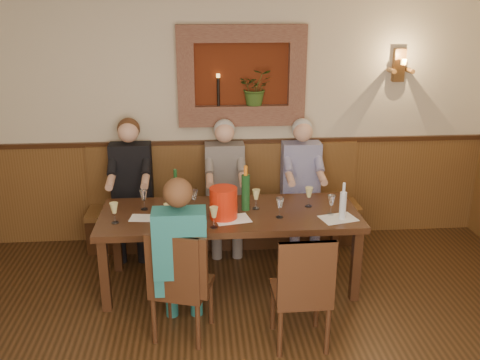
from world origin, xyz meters
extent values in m
cube|color=beige|center=(0.00, 3.00, 1.40)|extent=(6.00, 0.04, 2.80)
cube|color=brown|center=(0.00, 2.98, 0.55)|extent=(6.00, 0.04, 1.10)
cube|color=#381E0F|center=(0.00, 2.98, 1.12)|extent=(6.02, 0.06, 0.05)
cube|color=#561F0C|center=(0.20, 2.98, 1.85)|extent=(1.00, 0.02, 0.70)
cube|color=brown|center=(0.20, 2.94, 2.29)|extent=(1.36, 0.12, 0.18)
cube|color=brown|center=(0.20, 2.94, 1.41)|extent=(1.36, 0.12, 0.18)
cube|color=brown|center=(-0.39, 2.94, 1.85)|extent=(0.18, 0.12, 0.70)
cube|color=brown|center=(0.79, 2.94, 1.85)|extent=(0.18, 0.12, 0.70)
cube|color=brown|center=(0.20, 2.94, 1.52)|extent=(1.00, 0.14, 0.04)
imported|color=#32501B|center=(0.35, 2.94, 1.74)|extent=(0.35, 0.30, 0.39)
cylinder|color=black|center=(-0.05, 2.94, 1.69)|extent=(0.03, 0.03, 0.30)
cylinder|color=#FFBF59|center=(-0.05, 2.94, 1.86)|extent=(0.04, 0.04, 0.04)
cube|color=brown|center=(1.90, 2.95, 1.95)|extent=(0.12, 0.08, 0.35)
cylinder|color=brown|center=(1.80, 2.88, 1.90)|extent=(0.05, 0.18, 0.05)
cylinder|color=brown|center=(2.00, 2.88, 1.90)|extent=(0.05, 0.18, 0.05)
cylinder|color=#FFBF59|center=(1.90, 2.82, 2.00)|extent=(0.06, 0.06, 0.06)
cube|color=#381F10|center=(0.00, 1.85, 0.72)|extent=(2.40, 0.90, 0.06)
cube|color=#381F10|center=(-1.12, 1.48, 0.34)|extent=(0.08, 0.08, 0.69)
cube|color=#381F10|center=(1.12, 1.48, 0.34)|extent=(0.08, 0.08, 0.69)
cube|color=#381F10|center=(-1.12, 2.22, 0.34)|extent=(0.08, 0.08, 0.69)
cube|color=#381F10|center=(1.12, 2.22, 0.34)|extent=(0.08, 0.08, 0.69)
cube|color=#381E0F|center=(0.00, 2.76, 0.20)|extent=(3.00, 0.40, 0.40)
cube|color=brown|center=(0.00, 2.76, 0.42)|extent=(3.00, 0.45, 0.06)
cube|color=brown|center=(0.00, 2.95, 0.78)|extent=(3.00, 0.06, 0.66)
cube|color=#381F10|center=(-0.43, 1.08, 0.20)|extent=(0.51, 0.51, 0.41)
cube|color=#381F10|center=(-0.43, 1.08, 0.43)|extent=(0.54, 0.54, 0.05)
cube|color=#381F10|center=(-0.49, 0.90, 0.71)|extent=(0.42, 0.17, 0.51)
cube|color=#381F10|center=(0.50, 0.90, 0.21)|extent=(0.42, 0.42, 0.41)
cube|color=#381F10|center=(0.50, 0.90, 0.44)|extent=(0.44, 0.44, 0.05)
cube|color=#381F10|center=(0.50, 0.70, 0.72)|extent=(0.43, 0.05, 0.51)
cube|color=black|center=(-1.00, 2.61, 0.23)|extent=(0.43, 0.45, 0.45)
cube|color=black|center=(-1.00, 2.78, 0.90)|extent=(0.43, 0.23, 0.57)
sphere|color=#D8A384|center=(-1.00, 2.74, 1.32)|extent=(0.22, 0.22, 0.22)
sphere|color=#4C2D19|center=(-1.00, 2.79, 1.34)|extent=(0.24, 0.24, 0.24)
cube|color=#514D4A|center=(0.00, 2.61, 0.23)|extent=(0.42, 0.44, 0.45)
cube|color=#514D4A|center=(0.00, 2.78, 0.89)|extent=(0.42, 0.22, 0.55)
sphere|color=#D8A384|center=(0.00, 2.74, 1.29)|extent=(0.21, 0.21, 0.21)
sphere|color=#B2B2B2|center=(0.00, 2.79, 1.31)|extent=(0.23, 0.23, 0.23)
cube|color=navy|center=(0.84, 2.61, 0.23)|extent=(0.42, 0.44, 0.45)
cube|color=navy|center=(0.84, 2.78, 0.88)|extent=(0.42, 0.22, 0.55)
sphere|color=#D8A384|center=(0.84, 2.74, 1.28)|extent=(0.21, 0.21, 0.21)
sphere|color=#B2B2B2|center=(0.84, 2.79, 1.30)|extent=(0.23, 0.23, 0.23)
cube|color=#1C5763|center=(-0.43, 1.15, 0.23)|extent=(0.41, 0.43, 0.45)
cube|color=#1C5763|center=(-0.43, 0.98, 0.87)|extent=(0.41, 0.21, 0.54)
sphere|color=#D8A384|center=(-0.43, 1.02, 1.27)|extent=(0.20, 0.20, 0.20)
sphere|color=#4C2D19|center=(-0.43, 0.97, 1.29)|extent=(0.22, 0.22, 0.22)
cylinder|color=red|center=(-0.06, 1.73, 0.89)|extent=(0.33, 0.33, 0.29)
cylinder|color=#19471E|center=(0.15, 1.91, 0.92)|extent=(0.10, 0.10, 0.34)
cylinder|color=orange|center=(0.15, 1.91, 1.14)|extent=(0.04, 0.04, 0.09)
cylinder|color=#19471E|center=(-0.49, 1.91, 0.91)|extent=(0.10, 0.10, 0.32)
cylinder|color=#19471E|center=(-0.49, 1.91, 1.12)|extent=(0.04, 0.04, 0.09)
cylinder|color=silver|center=(1.00, 1.63, 0.88)|extent=(0.08, 0.08, 0.25)
cylinder|color=silver|center=(1.00, 1.63, 1.05)|extent=(0.03, 0.03, 0.09)
cube|color=white|center=(-0.79, 1.78, 0.75)|extent=(0.26, 0.20, 0.00)
cube|color=white|center=(0.02, 1.69, 0.75)|extent=(0.35, 0.28, 0.00)
cube|color=white|center=(0.97, 1.63, 0.75)|extent=(0.36, 0.30, 0.00)
cube|color=white|center=(-0.42, 1.57, 0.75)|extent=(0.33, 0.26, 0.00)
camera|label=1|loc=(-0.26, -2.74, 2.66)|focal=40.00mm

